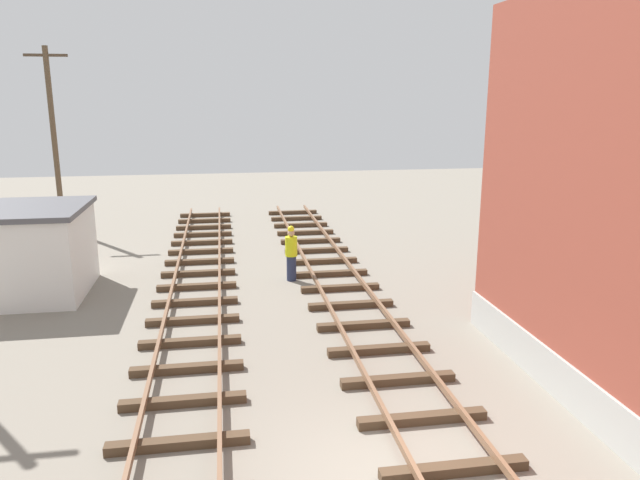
# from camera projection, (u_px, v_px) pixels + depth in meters

# --- Properties ---
(ground_plane) EXTENTS (80.00, 80.00, 0.00)m
(ground_plane) POSITION_uv_depth(u_px,v_px,m) (394.00, 480.00, 9.62)
(ground_plane) COLOR gray
(track_near_building) EXTENTS (2.50, 46.32, 0.32)m
(track_near_building) POSITION_uv_depth(u_px,v_px,m) (454.00, 467.00, 9.75)
(track_near_building) COLOR #4C3826
(track_near_building) RESTS_ON ground
(control_hut) EXTENTS (3.00, 3.80, 2.76)m
(control_hut) POSITION_uv_depth(u_px,v_px,m) (37.00, 251.00, 18.36)
(control_hut) COLOR silver
(control_hut) RESTS_ON ground
(utility_pole_far) EXTENTS (1.80, 0.24, 8.12)m
(utility_pole_far) POSITION_uv_depth(u_px,v_px,m) (54.00, 136.00, 26.60)
(utility_pole_far) COLOR brown
(utility_pole_far) RESTS_ON ground
(track_worker_foreground) EXTENTS (0.40, 0.40, 1.87)m
(track_worker_foreground) POSITION_uv_depth(u_px,v_px,m) (291.00, 253.00, 19.82)
(track_worker_foreground) COLOR #262D4C
(track_worker_foreground) RESTS_ON ground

